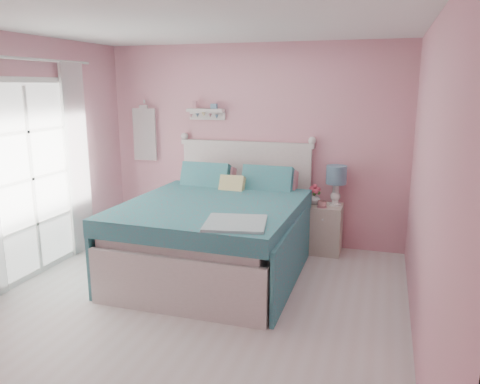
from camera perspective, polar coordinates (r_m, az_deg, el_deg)
The scene contains 12 objects.
floor at distance 4.54m, azimuth -6.60°, elevation -14.37°, with size 4.50×4.50×0.00m, color silver.
room_shell at distance 4.07m, azimuth -7.18°, elevation 5.87°, with size 4.50×4.50×4.50m.
bed at distance 5.33m, azimuth -2.74°, elevation -5.03°, with size 1.87×2.35×1.35m.
nightstand at distance 6.00m, azimuth 10.23°, elevation -4.43°, with size 0.42×0.42×0.61m.
table_lamp at distance 5.88m, azimuth 11.66°, elevation 1.71°, with size 0.25×0.25×0.50m.
vase at distance 5.94m, azimuth 9.08°, elevation -0.75°, with size 0.15×0.15×0.15m, color silver.
teacup at distance 5.80m, azimuth 9.96°, elevation -1.47°, with size 0.11×0.11×0.08m, color tan.
roses at distance 5.91m, azimuth 9.09°, elevation 0.33°, with size 0.14×0.11×0.12m.
wall_shelf at distance 6.31m, azimuth -4.17°, elevation 9.78°, with size 0.50×0.15×0.25m.
hanging_dress at distance 6.72m, azimuth -11.55°, elevation 6.89°, with size 0.34×0.03×0.72m, color white.
french_door at distance 5.56m, azimuth -24.07°, elevation 1.41°, with size 0.04×1.32×2.16m.
curtain_far at distance 6.08m, azimuth -19.22°, elevation 3.72°, with size 0.04×0.40×2.32m, color white.
Camera 1 is at (1.68, -3.67, 2.08)m, focal length 35.00 mm.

